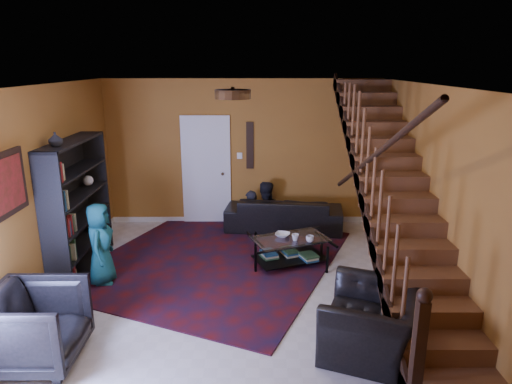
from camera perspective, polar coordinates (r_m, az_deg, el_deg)
floor at (r=6.67m, az=-2.27°, el=-11.61°), size 5.50×5.50×0.00m
room at (r=8.01m, az=-11.56°, el=-6.69°), size 5.50×5.50×5.50m
staircase at (r=6.42m, az=16.86°, el=0.04°), size 0.95×5.02×3.18m
bookshelf at (r=7.34m, az=-21.31°, el=-1.97°), size 0.35×1.80×2.00m
door at (r=8.93m, az=-6.22°, el=2.48°), size 0.82×0.05×2.05m
framed_picture at (r=5.90m, az=-28.64°, el=0.92°), size 0.04×0.74×0.74m
wall_hanging at (r=8.78m, az=-0.76°, el=5.84°), size 0.14×0.03×0.90m
ceiling_fixture at (r=5.13m, az=-2.93°, el=12.11°), size 0.40×0.40×0.10m
rug at (r=7.49m, az=-5.11°, el=-8.36°), size 4.81×5.08×0.02m
sofa at (r=8.68m, az=3.50°, el=-2.70°), size 2.27×1.12×0.64m
armchair_left at (r=5.47m, az=-25.85°, el=-14.86°), size 0.94×0.91×0.85m
armchair_right at (r=5.31m, az=14.09°, el=-15.45°), size 1.29×1.37×0.71m
person_adult_a at (r=8.76m, az=-0.65°, el=-3.62°), size 0.46×0.32×1.21m
person_adult_b at (r=8.74m, az=1.07°, el=-3.09°), size 0.73×0.59×1.38m
person_child at (r=6.86m, az=-18.89°, el=-6.17°), size 0.42×0.61×1.20m
coffee_table at (r=7.23m, az=4.27°, el=-7.19°), size 1.31×1.05×0.44m
cup_a at (r=7.04m, az=6.76°, el=-5.84°), size 0.15×0.15×0.10m
cup_b at (r=7.07m, az=4.93°, el=-5.67°), size 0.12×0.12×0.10m
bowl at (r=7.22m, az=3.33°, el=-5.37°), size 0.29×0.29×0.06m
vase at (r=6.64m, az=-23.79°, el=6.05°), size 0.18×0.18×0.19m
popcorn_bucket at (r=5.64m, az=-26.02°, el=-17.81°), size 0.17×0.17×0.15m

